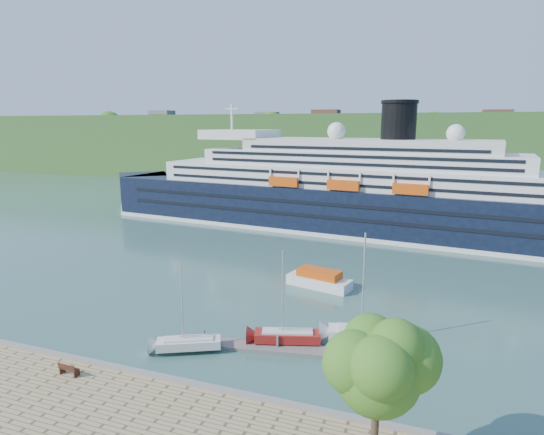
% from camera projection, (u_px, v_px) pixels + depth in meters
% --- Properties ---
extents(ground, '(400.00, 400.00, 0.00)m').
position_uv_depth(ground, '(175.00, 391.00, 35.62)').
color(ground, '#315750').
rests_on(ground, ground).
extents(far_hillside, '(400.00, 50.00, 24.00)m').
position_uv_depth(far_hillside, '(385.00, 148.00, 166.84)').
color(far_hillside, '#2D5221').
rests_on(far_hillside, ground).
extents(quay_coping, '(220.00, 0.50, 0.30)m').
position_uv_depth(quay_coping, '(173.00, 379.00, 35.21)').
color(quay_coping, slate).
rests_on(quay_coping, promenade).
extents(cruise_ship, '(111.69, 27.74, 24.84)m').
position_uv_depth(cruise_ship, '(336.00, 167.00, 88.50)').
color(cruise_ship, black).
rests_on(cruise_ship, ground).
extents(park_bench, '(1.79, 0.77, 1.13)m').
position_uv_depth(park_bench, '(69.00, 368.00, 36.01)').
color(park_bench, '#4F2716').
rests_on(park_bench, promenade).
extents(promenade_tree, '(6.30, 6.30, 10.44)m').
position_uv_depth(promenade_tree, '(377.00, 393.00, 24.69)').
color(promenade_tree, '#2C671B').
rests_on(promenade_tree, promenade).
extents(floating_pontoon, '(16.05, 4.56, 0.35)m').
position_uv_depth(floating_pontoon, '(259.00, 347.00, 42.37)').
color(floating_pontoon, gray).
rests_on(floating_pontoon, ground).
extents(sailboat_white_near, '(6.54, 4.43, 8.29)m').
position_uv_depth(sailboat_white_near, '(187.00, 310.00, 40.94)').
color(sailboat_white_near, silver).
rests_on(sailboat_white_near, ground).
extents(sailboat_red, '(7.10, 3.83, 8.85)m').
position_uv_depth(sailboat_red, '(288.00, 301.00, 42.16)').
color(sailboat_red, maroon).
rests_on(sailboat_red, ground).
extents(sailboat_white_far, '(8.37, 4.04, 10.42)m').
position_uv_depth(sailboat_white_far, '(369.00, 293.00, 42.12)').
color(sailboat_white_far, silver).
rests_on(sailboat_white_far, ground).
extents(tender_launch, '(8.78, 4.75, 2.30)m').
position_uv_depth(tender_launch, '(319.00, 278.00, 58.24)').
color(tender_launch, '#D2490C').
rests_on(tender_launch, ground).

